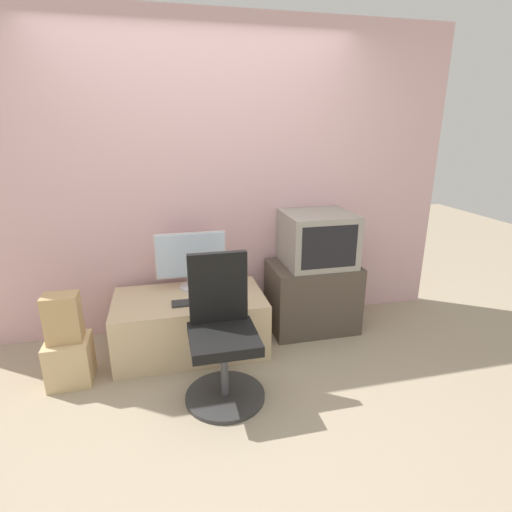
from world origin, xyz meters
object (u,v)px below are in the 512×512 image
at_px(mouse, 226,299).
at_px(cardboard_box_lower, 70,361).
at_px(main_monitor, 191,260).
at_px(office_chair, 222,340).
at_px(keyboard, 196,302).
at_px(crt_tv, 317,239).

distance_m(mouse, cardboard_box_lower, 1.19).
bearing_deg(main_monitor, office_chair, -81.49).
bearing_deg(keyboard, office_chair, -76.82).
xyz_separation_m(mouse, office_chair, (-0.11, -0.50, -0.06)).
bearing_deg(cardboard_box_lower, main_monitor, 25.66).
relative_size(main_monitor, crt_tv, 1.00).
xyz_separation_m(keyboard, cardboard_box_lower, (-0.92, -0.13, -0.30)).
height_order(keyboard, mouse, mouse).
relative_size(keyboard, office_chair, 0.38).
bearing_deg(keyboard, main_monitor, 90.40).
distance_m(main_monitor, cardboard_box_lower, 1.15).
bearing_deg(cardboard_box_lower, keyboard, 8.25).
relative_size(main_monitor, office_chair, 0.59).
bearing_deg(cardboard_box_lower, crt_tv, 11.19).
bearing_deg(office_chair, main_monitor, 98.51).
bearing_deg(cardboard_box_lower, mouse, 5.86).
xyz_separation_m(main_monitor, crt_tv, (1.08, -0.05, 0.12)).
distance_m(keyboard, mouse, 0.23).
xyz_separation_m(main_monitor, keyboard, (0.00, -0.31, -0.24)).
relative_size(mouse, crt_tv, 0.09).
distance_m(mouse, crt_tv, 0.96).
distance_m(office_chair, cardboard_box_lower, 1.13).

